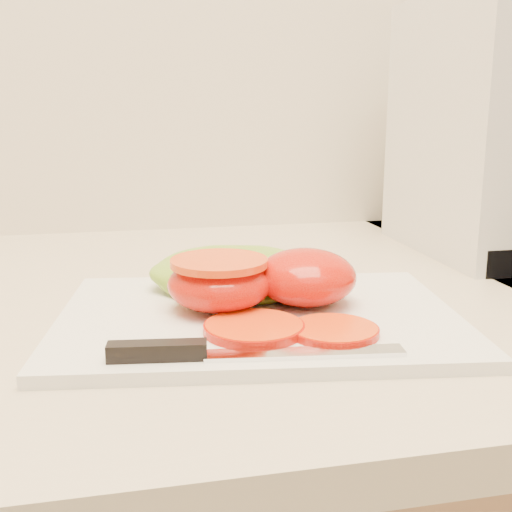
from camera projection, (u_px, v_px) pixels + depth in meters
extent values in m
cube|color=#BCAE93|center=(328.00, 297.00, 0.65)|extent=(3.92, 0.65, 0.03)
cube|color=silver|center=(259.00, 318.00, 0.53)|extent=(0.35, 0.28, 0.01)
ellipsoid|color=red|center=(306.00, 277.00, 0.54)|extent=(0.09, 0.09, 0.05)
ellipsoid|color=red|center=(219.00, 284.00, 0.53)|extent=(0.09, 0.09, 0.04)
cylinder|color=red|center=(219.00, 262.00, 0.52)|extent=(0.08, 0.08, 0.01)
cylinder|color=#FB5F17|center=(254.00, 328.00, 0.48)|extent=(0.07, 0.07, 0.01)
cylinder|color=#FB5F17|center=(334.00, 330.00, 0.47)|extent=(0.06, 0.06, 0.01)
ellipsoid|color=#79AE2E|center=(238.00, 274.00, 0.59)|extent=(0.18, 0.15, 0.03)
ellipsoid|color=#79AE2E|center=(281.00, 276.00, 0.60)|extent=(0.12, 0.10, 0.02)
cube|color=silver|center=(305.00, 353.00, 0.44)|extent=(0.14, 0.04, 0.00)
cube|color=black|center=(157.00, 351.00, 0.43)|extent=(0.07, 0.02, 0.01)
cube|color=silver|center=(506.00, 127.00, 0.77)|extent=(0.20, 0.25, 0.30)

